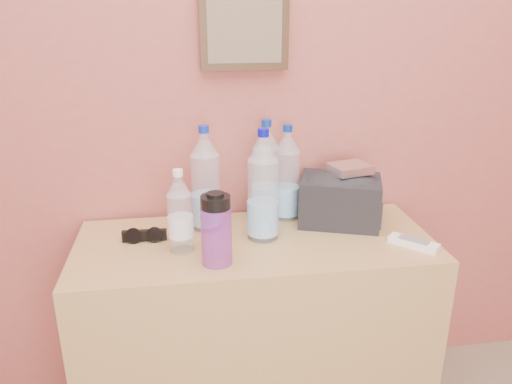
# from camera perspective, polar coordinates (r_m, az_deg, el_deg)

# --- Properties ---
(picture_frame) EXTENTS (0.30, 0.03, 0.25)m
(picture_frame) POSITION_cam_1_polar(r_m,az_deg,el_deg) (1.75, -1.35, 17.82)
(picture_frame) COLOR #382311
(picture_frame) RESTS_ON room_shell
(dresser) EXTENTS (1.19, 0.50, 0.74)m
(dresser) POSITION_cam_1_polar(r_m,az_deg,el_deg) (1.87, -0.10, -15.83)
(dresser) COLOR #A57850
(dresser) RESTS_ON ground
(pet_large_a) EXTENTS (0.10, 0.10, 0.37)m
(pet_large_a) POSITION_cam_1_polar(r_m,az_deg,el_deg) (1.72, -5.77, 0.91)
(pet_large_a) COLOR silver
(pet_large_a) RESTS_ON dresser
(pet_large_b) EXTENTS (0.10, 0.10, 0.37)m
(pet_large_b) POSITION_cam_1_polar(r_m,az_deg,el_deg) (1.79, 1.15, 1.84)
(pet_large_b) COLOR silver
(pet_large_b) RESTS_ON dresser
(pet_large_c) EXTENTS (0.09, 0.09, 0.35)m
(pet_large_c) POSITION_cam_1_polar(r_m,az_deg,el_deg) (1.81, 3.52, 1.64)
(pet_large_c) COLOR #AAC4D5
(pet_large_c) RESTS_ON dresser
(pet_large_d) EXTENTS (0.10, 0.10, 0.38)m
(pet_large_d) POSITION_cam_1_polar(r_m,az_deg,el_deg) (1.64, 0.81, 0.09)
(pet_large_d) COLOR silver
(pet_large_d) RESTS_ON dresser
(pet_small) EXTENTS (0.08, 0.08, 0.27)m
(pet_small) POSITION_cam_1_polar(r_m,az_deg,el_deg) (1.58, -8.66, -2.70)
(pet_small) COLOR silver
(pet_small) RESTS_ON dresser
(nalgene_bottle) EXTENTS (0.09, 0.09, 0.23)m
(nalgene_bottle) POSITION_cam_1_polar(r_m,az_deg,el_deg) (1.49, -4.56, -4.26)
(nalgene_bottle) COLOR purple
(nalgene_bottle) RESTS_ON dresser
(sunglasses) EXTENTS (0.15, 0.06, 0.04)m
(sunglasses) POSITION_cam_1_polar(r_m,az_deg,el_deg) (1.71, -12.62, -4.87)
(sunglasses) COLOR black
(sunglasses) RESTS_ON dresser
(ac_remote) EXTENTS (0.15, 0.15, 0.02)m
(ac_remote) POSITION_cam_1_polar(r_m,az_deg,el_deg) (1.71, 17.57, -5.59)
(ac_remote) COLOR white
(ac_remote) RESTS_ON dresser
(toiletry_bag) EXTENTS (0.33, 0.28, 0.19)m
(toiletry_bag) POSITION_cam_1_polar(r_m,az_deg,el_deg) (1.80, 9.57, -0.64)
(toiletry_bag) COLOR black
(toiletry_bag) RESTS_ON dresser
(foil_packet) EXTENTS (0.16, 0.14, 0.03)m
(foil_packet) POSITION_cam_1_polar(r_m,az_deg,el_deg) (1.78, 10.65, 2.68)
(foil_packet) COLOR white
(foil_packet) RESTS_ON toiletry_bag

